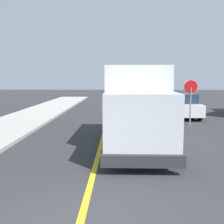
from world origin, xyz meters
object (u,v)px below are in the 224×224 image
parked_car_near (139,109)px  parked_car_mid (134,100)px  box_truck (136,102)px  stop_sign (191,93)px  parked_car_far (131,96)px  parked_van_across (183,106)px

parked_car_near → parked_car_mid: (0.12, 6.93, 0.00)m
box_truck → parked_car_mid: size_ratio=1.62×
box_truck → parked_car_mid: 12.98m
parked_car_near → stop_sign: size_ratio=1.69×
parked_car_near → parked_car_far: 13.29m
box_truck → parked_car_far: (0.63, 19.30, -0.97)m
parked_car_mid → parked_car_far: (-0.02, 6.37, 0.00)m
parked_car_near → parked_car_mid: same height
parked_van_across → parked_car_near: bearing=-147.7°
parked_car_mid → stop_sign: bearing=-71.0°
parked_car_far → stop_sign: (2.82, -14.47, 1.06)m
stop_sign → parked_car_far: bearing=101.0°
parked_car_mid → box_truck: bearing=-92.9°
parked_car_far → stop_sign: stop_sign is taller
parked_van_across → stop_sign: bearing=-95.5°
stop_sign → parked_car_near: bearing=158.0°
parked_car_mid → parked_van_across: same height
parked_car_near → parked_car_far: size_ratio=1.00×
parked_car_mid → parked_van_across: (3.11, -4.89, 0.00)m
box_truck → parked_car_mid: box_truck is taller
parked_car_near → parked_van_across: bearing=32.3°
parked_car_near → parked_car_mid: bearing=89.0°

